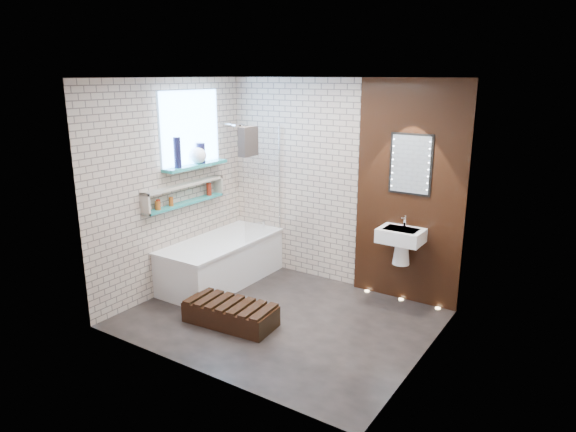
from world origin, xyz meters
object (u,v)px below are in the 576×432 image
Objects in this scene: bathtub at (222,261)px; walnut_step at (231,314)px; washbasin at (401,240)px; led_mirror at (411,164)px; bath_screen at (263,184)px.

bathtub is 1.74× the size of walnut_step.
led_mirror is (0.00, 0.16, 0.86)m from washbasin.
washbasin is 0.83× the size of led_mirror.
bath_screen reaches higher than bathtub.
walnut_step is at bearing -129.08° from led_mirror.
walnut_step is (0.49, -1.30, -1.17)m from bath_screen.
washbasin is at bearing 16.01° from bathtub.
bath_screen is at bearing -174.22° from washbasin.
bath_screen is 2.00× the size of led_mirror.
bath_screen is 1.89m from led_mirror.
bathtub is 1.14m from bath_screen.
washbasin is (1.82, 0.18, -0.49)m from bath_screen.
washbasin is 2.11m from walnut_step.
led_mirror reaches higher than washbasin.
walnut_step is (-1.33, -1.48, -0.68)m from washbasin.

